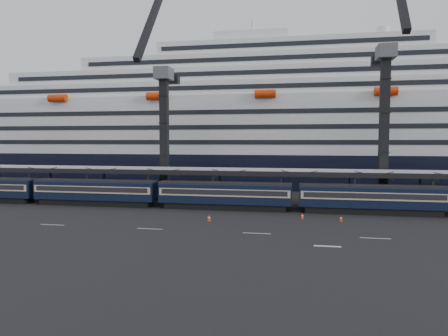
% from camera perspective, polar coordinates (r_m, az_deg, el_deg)
% --- Properties ---
extents(ground, '(260.00, 260.00, 0.00)m').
position_cam_1_polar(ground, '(46.85, 7.65, -8.23)').
color(ground, black).
rests_on(ground, ground).
extents(lane_markings, '(111.00, 4.27, 0.02)m').
position_cam_1_polar(lane_markings, '(42.15, 18.61, -9.78)').
color(lane_markings, beige).
rests_on(lane_markings, ground).
extents(train, '(133.05, 3.00, 4.05)m').
position_cam_1_polar(train, '(56.68, 3.44, -3.81)').
color(train, black).
rests_on(train, ground).
extents(canopy, '(130.00, 6.25, 5.53)m').
position_cam_1_polar(canopy, '(59.96, 8.32, -0.49)').
color(canopy, gray).
rests_on(canopy, ground).
extents(cruise_ship, '(214.09, 28.84, 34.00)m').
position_cam_1_polar(cruise_ship, '(91.82, 8.40, 5.48)').
color(cruise_ship, black).
rests_on(cruise_ship, ground).
extents(crane_dark_near, '(4.50, 17.75, 35.08)m').
position_cam_1_polar(crane_dark_near, '(68.05, -8.64, 5.66)').
color(crane_dark_near, '#4A4B51').
rests_on(crane_dark_near, ground).
extents(crane_dark_mid, '(4.50, 18.24, 39.64)m').
position_cam_1_polar(crane_dark_mid, '(64.74, 22.00, 6.77)').
color(crane_dark_mid, '#4A4B51').
rests_on(crane_dark_mid, ground).
extents(traffic_cone_c, '(0.43, 0.43, 0.85)m').
position_cam_1_polar(traffic_cone_c, '(49.24, -2.16, -7.10)').
color(traffic_cone_c, red).
rests_on(traffic_cone_c, ground).
extents(traffic_cone_d, '(0.36, 0.36, 0.72)m').
position_cam_1_polar(traffic_cone_d, '(51.14, 16.37, -6.92)').
color(traffic_cone_d, red).
rests_on(traffic_cone_d, ground).
extents(traffic_cone_e, '(0.38, 0.38, 0.76)m').
position_cam_1_polar(traffic_cone_e, '(51.61, 11.12, -6.71)').
color(traffic_cone_e, red).
rests_on(traffic_cone_e, ground).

